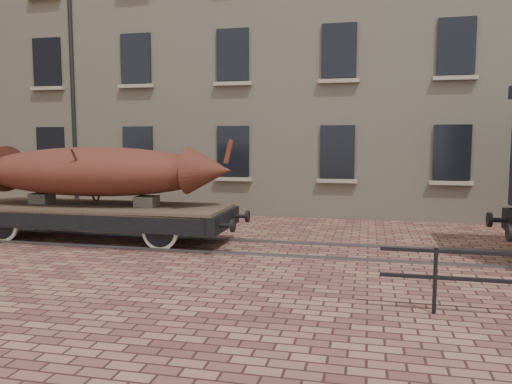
# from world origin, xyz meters

# --- Properties ---
(ground) EXTENTS (90.00, 90.00, 0.00)m
(ground) POSITION_xyz_m (0.00, 0.00, 0.00)
(ground) COLOR brown
(warehouse_cream) EXTENTS (40.00, 10.19, 14.00)m
(warehouse_cream) POSITION_xyz_m (3.00, 9.99, 7.00)
(warehouse_cream) COLOR #BDAF90
(warehouse_cream) RESTS_ON ground
(rail_track) EXTENTS (30.00, 1.52, 0.06)m
(rail_track) POSITION_xyz_m (0.00, 0.00, 0.03)
(rail_track) COLOR #59595E
(rail_track) RESTS_ON ground
(flatcar_wagon) EXTENTS (7.87, 2.14, 1.19)m
(flatcar_wagon) POSITION_xyz_m (-4.87, 0.00, 0.74)
(flatcar_wagon) COLOR brown
(flatcar_wagon) RESTS_ON ground
(iron_boat) EXTENTS (7.11, 2.53, 1.68)m
(iron_boat) POSITION_xyz_m (-4.77, -0.00, 1.79)
(iron_boat) COLOR #552216
(iron_boat) RESTS_ON flatcar_wagon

